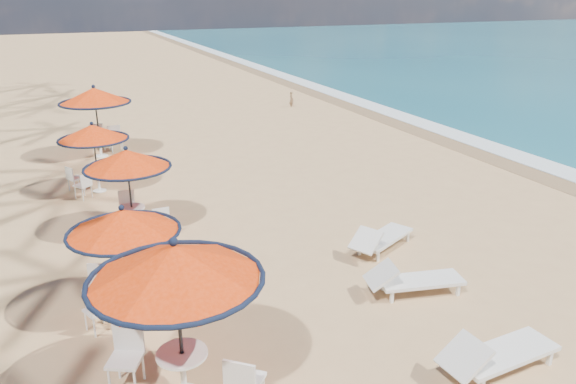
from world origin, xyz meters
name	(u,v)px	position (x,y,z in m)	size (l,w,h in m)	color
ground	(461,335)	(0.00, 0.00, 0.00)	(160.00, 160.00, 0.00)	tan
foam_strip	(483,145)	(9.30, 10.00, 0.00)	(1.20, 140.00, 0.04)	white
wetsand_band	(465,147)	(8.40, 10.00, 0.00)	(1.40, 140.00, 0.02)	olive
station_0	(176,278)	(-4.84, 0.38, 1.98)	(2.49, 2.49, 2.59)	black
station_1	(122,236)	(-5.24, 3.09, 1.57)	(2.05, 2.05, 2.14)	black
station_2	(128,170)	(-4.60, 6.88, 1.62)	(2.12, 2.12, 2.21)	black
station_3	(91,139)	(-5.14, 10.32, 1.63)	(2.05, 2.05, 2.13)	black
station_4	(96,102)	(-4.59, 14.31, 1.99)	(2.50, 2.50, 2.60)	black
lounger_near	(495,354)	(-0.23, -1.02, 0.35)	(2.14, 0.80, 0.75)	silver
lounger_mid	(411,279)	(-0.01, 1.55, 0.33)	(2.05, 1.01, 0.70)	silver
lounger_far	(380,238)	(0.48, 3.48, 0.32)	(2.00, 1.42, 0.69)	silver
person	(291,99)	(5.39, 19.84, 0.43)	(0.31, 0.20, 0.85)	olive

